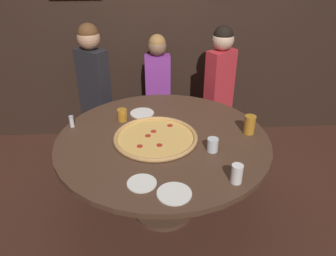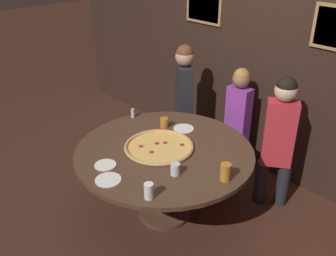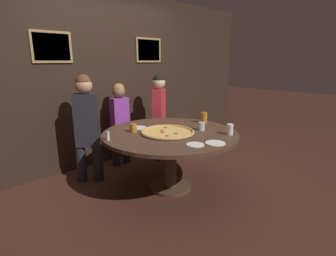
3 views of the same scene
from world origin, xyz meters
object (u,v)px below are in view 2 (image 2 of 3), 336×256
Objects in this scene: giant_pizza at (159,147)px; white_plate_far_back at (105,165)px; drink_cup_near_right at (225,172)px; diner_side_right at (279,136)px; drink_cup_beside_pizza at (149,191)px; white_plate_right_side at (108,180)px; white_plate_left_side at (184,129)px; diner_side_left at (238,116)px; diner_far_right at (184,97)px; condiment_shaker at (133,113)px; drink_cup_by_shaker at (164,123)px; dining_table at (164,161)px; drink_cup_centre_back at (175,169)px.

white_plate_far_back is at bearing -100.91° from giant_pizza.
diner_side_right is (-0.06, 0.88, -0.03)m from drink_cup_near_right.
drink_cup_near_right is 1.17× the size of drink_cup_beside_pizza.
white_plate_right_side is 1.67m from diner_side_right.
white_plate_right_side is (0.20, -1.07, 0.00)m from white_plate_left_side.
giant_pizza is at bearing 87.51° from diner_side_left.
diner_far_right is (-1.25, -0.01, 0.02)m from diner_side_right.
white_plate_far_back is at bearing -53.15° from condiment_shaker.
drink_cup_near_right is at bearing 59.62° from diner_side_right.
diner_side_left is (0.05, 1.12, -0.04)m from giant_pizza.
white_plate_right_side is (0.36, -0.95, -0.05)m from drink_cup_by_shaker.
drink_cup_by_shaker is 0.80× the size of drink_cup_beside_pizza.
dining_table is at bearing 93.24° from white_plate_right_side.
diner_side_right is at bearing 163.20° from diner_side_left.
white_plate_right_side is 2.18× the size of condiment_shaker.
drink_cup_by_shaker is at bearing 137.17° from dining_table.
drink_cup_centre_back is at bearing 166.55° from diner_far_right.
diner_far_right is (-0.98, 1.11, 0.01)m from drink_cup_centre_back.
drink_cup_centre_back reaches higher than giant_pizza.
drink_cup_near_right is 1.01m from white_plate_far_back.
white_plate_far_back is (0.17, -0.84, -0.05)m from drink_cup_by_shaker.
diner_side_right is (0.78, 1.46, 0.04)m from white_plate_far_back.
drink_cup_by_shaker reaches higher than white_plate_right_side.
drink_cup_centre_back is at bearing 103.30° from drink_cup_beside_pizza.
dining_table is 1.19× the size of diner_side_right.
condiment_shaker is (-0.67, 0.23, 0.04)m from giant_pizza.
drink_cup_centre_back reaches higher than dining_table.
drink_cup_centre_back is at bearing 105.16° from diner_side_left.
diner_side_left reaches higher than drink_cup_by_shaker.
dining_table is 0.73m from drink_cup_beside_pizza.
white_plate_right_side is (0.09, -0.63, -0.01)m from giant_pizza.
white_plate_right_side is at bearing -69.17° from drink_cup_by_shaker.
diner_side_left reaches higher than giant_pizza.
giant_pizza is 0.44m from drink_cup_centre_back.
white_plate_left_side is at bearing 111.22° from dining_table.
dining_table is 1.12m from diner_side_right.
dining_table is 12.92× the size of drink_cup_beside_pizza.
white_plate_far_back is at bearing -145.98° from drink_cup_centre_back.
white_plate_far_back is 0.13× the size of diner_far_right.
drink_cup_centre_back is at bearing 34.02° from white_plate_far_back.
drink_cup_by_shaker is at bearing 101.29° from white_plate_far_back.
dining_table is 16.07× the size of drink_cup_by_shaker.
condiment_shaker is at bearing 172.47° from drink_cup_near_right.
white_plate_left_side is 2.13× the size of condiment_shaker.
drink_cup_near_right is 0.72× the size of white_plate_left_side.
white_plate_left_side is 1.09m from white_plate_right_side.
condiment_shaker reaches higher than white_plate_right_side.
drink_cup_centre_back is at bearing -50.66° from white_plate_left_side.
drink_cup_by_shaker reaches higher than dining_table.
dining_table is 7.72× the size of white_plate_right_side.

